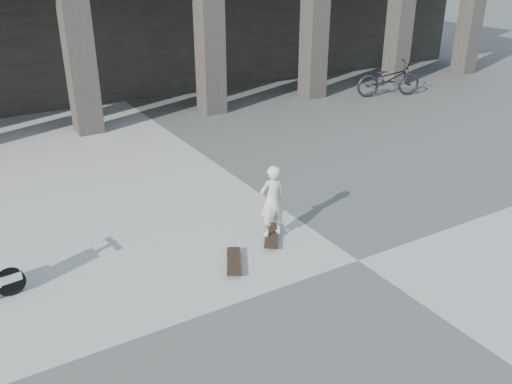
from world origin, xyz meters
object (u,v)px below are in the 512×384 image
longboard (272,235)px  bicycle (389,79)px  skateboard_spare (234,261)px  child (272,201)px

longboard → bicycle: 10.25m
skateboard_spare → bicycle: size_ratio=0.38×
child → bicycle: 10.24m
longboard → child: size_ratio=0.69×
longboard → child: child is taller
skateboard_spare → bicycle: bearing=-26.9°
skateboard_spare → child: (0.93, 0.40, 0.62)m
child → longboard: bearing=-43.5°
longboard → child: 0.62m
longboard → child: (0.00, -0.00, 0.62)m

